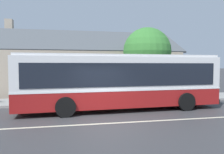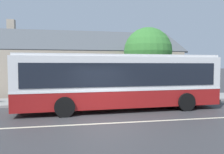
{
  "view_description": "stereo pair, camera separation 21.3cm",
  "coord_description": "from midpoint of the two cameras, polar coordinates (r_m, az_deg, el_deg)",
  "views": [
    {
      "loc": [
        -1.63,
        -9.21,
        2.53
      ],
      "look_at": [
        1.11,
        4.15,
        1.8
      ],
      "focal_mm": 35.0,
      "sensor_mm": 36.0,
      "label": 1
    },
    {
      "loc": [
        -1.42,
        -9.25,
        2.53
      ],
      "look_at": [
        1.11,
        4.15,
        1.8
      ],
      "focal_mm": 35.0,
      "sensor_mm": 36.0,
      "label": 2
    }
  ],
  "objects": [
    {
      "name": "street_tree_primary",
      "position": [
        17.49,
        8.78,
        6.58
      ],
      "size": [
        3.74,
        3.74,
        5.49
      ],
      "color": "#4C3828",
      "rests_on": "ground"
    },
    {
      "name": "lane_divider_stripe",
      "position": [
        9.69,
        -2.16,
        -12.03
      ],
      "size": [
        60.0,
        0.16,
        0.01
      ],
      "primitive_type": "cube",
      "color": "beige",
      "rests_on": "ground"
    },
    {
      "name": "transit_bus",
      "position": [
        12.49,
        1.67,
        -0.83
      ],
      "size": [
        11.45,
        3.07,
        3.12
      ],
      "color": "maroon",
      "rests_on": "ground"
    },
    {
      "name": "ground_plane",
      "position": [
        9.69,
        -2.16,
        -12.05
      ],
      "size": [
        300.0,
        300.0,
        0.0
      ],
      "primitive_type": "plane",
      "color": "#38383A"
    },
    {
      "name": "community_building",
      "position": [
        22.33,
        -11.93,
        1.62
      ],
      "size": [
        20.72,
        9.41,
        7.04
      ],
      "color": "tan",
      "rests_on": "ground"
    },
    {
      "name": "sidewalk_far",
      "position": [
        15.5,
        -5.81,
        -6.05
      ],
      "size": [
        60.0,
        3.0,
        0.15
      ],
      "primitive_type": "cube",
      "color": "gray",
      "rests_on": "ground"
    }
  ]
}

